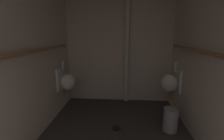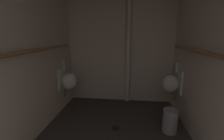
% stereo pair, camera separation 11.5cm
% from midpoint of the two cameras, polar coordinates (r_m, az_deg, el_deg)
% --- Properties ---
extents(wall_left, '(0.06, 3.51, 2.46)m').
position_cam_midpoint_polar(wall_left, '(2.16, -33.90, 3.57)').
color(wall_left, beige).
rests_on(wall_left, ground).
extents(wall_back, '(2.43, 0.06, 2.46)m').
position_cam_midpoint_polar(wall_back, '(3.43, 1.66, 8.42)').
color(wall_back, beige).
rests_on(wall_back, ground).
extents(urinal_left_mid, '(0.32, 0.30, 0.76)m').
position_cam_midpoint_polar(urinal_left_mid, '(3.16, -17.52, -3.96)').
color(urinal_left_mid, silver).
extents(urinal_right_mid, '(0.32, 0.30, 0.76)m').
position_cam_midpoint_polar(urinal_right_mid, '(3.12, 20.02, -4.37)').
color(urinal_right_mid, silver).
extents(supply_pipe_left, '(0.06, 2.73, 0.06)m').
position_cam_midpoint_polar(supply_pipe_left, '(2.09, -32.44, 5.25)').
color(supply_pipe_left, '#9E7042').
extents(supply_pipe_right, '(0.06, 2.83, 0.06)m').
position_cam_midpoint_polar(supply_pipe_right, '(1.94, 33.52, 4.67)').
color(supply_pipe_right, '#9E7042').
extents(standpipe_back_wall, '(0.10, 0.10, 2.41)m').
position_cam_midpoint_polar(standpipe_back_wall, '(3.32, 4.58, 8.23)').
color(standpipe_back_wall, beige).
rests_on(standpipe_back_wall, ground).
extents(floor_drain, '(0.14, 0.14, 0.01)m').
position_cam_midpoint_polar(floor_drain, '(2.70, 0.42, -20.76)').
color(floor_drain, black).
rests_on(floor_drain, ground).
extents(waste_bin, '(0.23, 0.23, 0.38)m').
position_cam_midpoint_polar(waste_bin, '(2.70, 19.81, -17.04)').
color(waste_bin, gray).
rests_on(waste_bin, ground).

